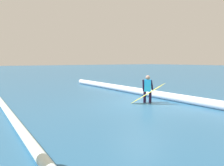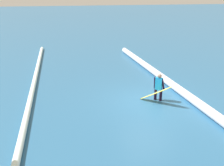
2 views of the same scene
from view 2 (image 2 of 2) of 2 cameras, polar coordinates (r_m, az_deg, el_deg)
The scene contains 5 objects.
ground_plane at distance 11.83m, azimuth 8.80°, elevation -4.57°, with size 191.47×191.47×0.00m, color #2A5F88.
surfer at distance 11.79m, azimuth 11.44°, elevation -0.67°, with size 0.39×0.48×1.42m.
surfboard at distance 11.57m, azimuth 10.75°, elevation -2.40°, with size 1.41×1.36×1.10m.
wave_crest_foreground at distance 12.97m, azimuth 16.60°, elevation -1.86°, with size 0.42×0.42×19.80m, color white.
wave_crest_midground at distance 13.00m, azimuth -19.17°, elevation -2.49°, with size 0.26×0.26×22.30m, color white.
Camera 2 is at (-9.82, 4.19, 5.11)m, focal length 37.15 mm.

